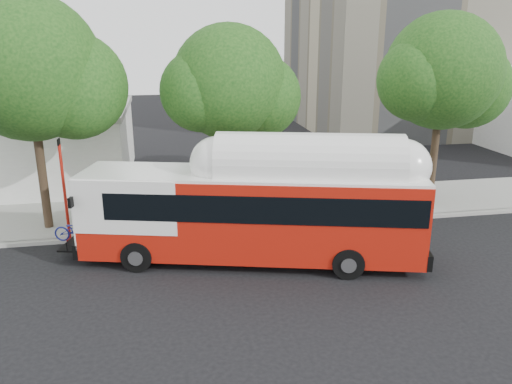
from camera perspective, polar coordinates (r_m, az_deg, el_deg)
ground at (r=18.24m, az=2.87°, el=-8.65°), size 120.00×120.00×0.00m
sidewalk at (r=24.11m, az=-0.69°, el=-1.88°), size 60.00×5.00×0.15m
curb_strip at (r=21.71m, az=0.49°, el=-4.07°), size 60.00×0.30×0.15m
red_curb_segment at (r=21.37m, az=-7.45°, el=-4.56°), size 10.00×0.32×0.16m
street_tree_left at (r=22.05m, az=-23.24°, el=12.35°), size 6.67×5.80×9.74m
street_tree_mid at (r=22.36m, az=-2.08°, el=11.93°), size 5.75×5.00×8.62m
street_tree_right at (r=25.63m, az=21.32°, el=12.26°), size 6.21×5.40×9.18m
transit_bus at (r=18.13m, az=-0.28°, el=-2.58°), size 13.25×5.69×3.88m
signal_pole at (r=21.26m, az=-21.06°, el=0.24°), size 0.12×0.40×4.23m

